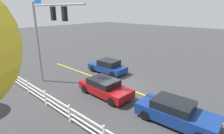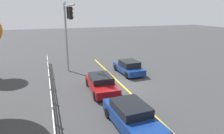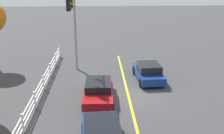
{
  "view_description": "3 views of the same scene",
  "coord_description": "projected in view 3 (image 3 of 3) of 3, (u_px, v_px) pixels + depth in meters",
  "views": [
    {
      "loc": [
        -9.77,
        11.31,
        6.53
      ],
      "look_at": [
        0.4,
        0.23,
        1.69
      ],
      "focal_mm": 28.87,
      "sensor_mm": 36.0,
      "label": 1
    },
    {
      "loc": [
        -15.17,
        6.13,
        6.45
      ],
      "look_at": [
        0.18,
        0.9,
        1.74
      ],
      "focal_mm": 31.49,
      "sensor_mm": 36.0,
      "label": 2
    },
    {
      "loc": [
        -17.27,
        1.99,
        7.98
      ],
      "look_at": [
        0.85,
        1.11,
        1.87
      ],
      "focal_mm": 43.5,
      "sensor_mm": 36.0,
      "label": 3
    }
  ],
  "objects": [
    {
      "name": "ground_plane",
      "position": [
        128.0,
        96.0,
        18.99
      ],
      "size": [
        120.0,
        120.0,
        0.0
      ],
      "primitive_type": "plane",
      "color": "#38383A"
    },
    {
      "name": "lane_center_stripe",
      "position": [
        136.0,
        126.0,
        15.2
      ],
      "size": [
        28.0,
        0.16,
        0.01
      ],
      "primitive_type": "cube",
      "color": "gold",
      "rests_on": "ground_plane"
    },
    {
      "name": "signal_assembly",
      "position": [
        73.0,
        15.0,
        21.01
      ],
      "size": [
        6.9,
        0.37,
        7.24
      ],
      "color": "gray",
      "rests_on": "ground_plane"
    },
    {
      "name": "car_1",
      "position": [
        98.0,
        91.0,
        18.16
      ],
      "size": [
        4.49,
        2.07,
        1.31
      ],
      "rotation": [
        0.0,
        0.0,
        3.12
      ],
      "color": "maroon",
      "rests_on": "ground_plane"
    },
    {
      "name": "car_2",
      "position": [
        148.0,
        72.0,
        21.68
      ],
      "size": [
        4.25,
        2.11,
        1.41
      ],
      "rotation": [
        0.0,
        0.0,
        6.33
      ],
      "color": "navy",
      "rests_on": "ground_plane"
    },
    {
      "name": "white_rail_fence",
      "position": [
        29.0,
        110.0,
        15.67
      ],
      "size": [
        26.1,
        0.1,
        1.15
      ],
      "color": "white",
      "rests_on": "ground_plane"
    }
  ]
}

